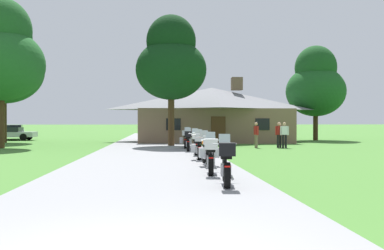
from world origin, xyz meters
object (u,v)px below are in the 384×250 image
at_px(tree_right_of_lodge, 316,84).
at_px(tree_left_near, 1,54).
at_px(motorcycle_silver_fifth_in_row, 196,143).
at_px(bystander_red_shirt_beside_signpost, 256,134).
at_px(motorcycle_blue_sixth_in_row, 188,141).
at_px(motorcycle_green_nearest_to_camera, 226,163).
at_px(bystander_white_shirt_by_tree, 284,134).
at_px(motorcycle_orange_third_in_row, 207,151).
at_px(tree_left_far, 4,61).
at_px(parked_white_suv_far_left, 13,131).
at_px(tree_by_lodge_front, 171,62).
at_px(bystander_red_shirt_near_lodge, 279,134).
at_px(motorcycle_yellow_fourth_in_row, 199,147).
at_px(parked_silver_sedan_far_left, 11,133).
at_px(motorcycle_green_second_in_row, 211,156).
at_px(motorcycle_yellow_farthest_in_row, 186,139).

bearing_deg(tree_right_of_lodge, tree_left_near, -157.37).
bearing_deg(motorcycle_silver_fifth_in_row, bystander_red_shirt_beside_signpost, 56.80).
relative_size(motorcycle_blue_sixth_in_row, tree_left_near, 0.22).
relative_size(motorcycle_green_nearest_to_camera, bystander_white_shirt_by_tree, 1.25).
xyz_separation_m(motorcycle_orange_third_in_row, tree_left_far, (-14.41, 20.06, 6.03)).
bearing_deg(parked_white_suv_far_left, tree_by_lodge_front, -55.47).
relative_size(bystander_red_shirt_near_lodge, bystander_red_shirt_beside_signpost, 1.00).
height_order(motorcycle_yellow_fourth_in_row, tree_left_far, tree_left_far).
xyz_separation_m(motorcycle_blue_sixth_in_row, bystander_white_shirt_by_tree, (6.43, 3.07, 0.31)).
xyz_separation_m(motorcycle_green_nearest_to_camera, motorcycle_silver_fifth_in_row, (0.09, 10.49, 0.00)).
bearing_deg(tree_left_far, tree_by_lodge_front, -25.15).
height_order(motorcycle_green_nearest_to_camera, motorcycle_silver_fifth_in_row, same).
bearing_deg(tree_right_of_lodge, parked_white_suv_far_left, 171.94).
bearing_deg(bystander_red_shirt_beside_signpost, bystander_white_shirt_by_tree, -109.80).
height_order(bystander_red_shirt_near_lodge, parked_silver_sedan_far_left, bystander_red_shirt_near_lodge).
distance_m(tree_right_of_lodge, tree_by_lodge_front, 16.22).
relative_size(motorcycle_green_second_in_row, tree_right_of_lodge, 0.24).
xyz_separation_m(motorcycle_silver_fifth_in_row, tree_by_lodge_front, (-1.01, 8.45, 5.24)).
relative_size(tree_right_of_lodge, tree_by_lodge_front, 0.96).
bearing_deg(tree_right_of_lodge, motorcycle_yellow_fourth_in_row, -122.05).
height_order(bystander_red_shirt_beside_signpost, parked_white_suv_far_left, bystander_red_shirt_beside_signpost).
relative_size(motorcycle_yellow_fourth_in_row, bystander_white_shirt_by_tree, 1.25).
bearing_deg(motorcycle_yellow_fourth_in_row, tree_by_lodge_front, 98.35).
distance_m(motorcycle_green_second_in_row, tree_by_lodge_front, 17.24).
relative_size(motorcycle_yellow_farthest_in_row, tree_by_lodge_front, 0.23).
xyz_separation_m(bystander_red_shirt_beside_signpost, parked_white_suv_far_left, (-20.34, 15.07, -0.15)).
bearing_deg(motorcycle_yellow_farthest_in_row, parked_white_suv_far_left, 141.16).
xyz_separation_m(motorcycle_yellow_farthest_in_row, parked_silver_sedan_far_left, (-15.14, 13.83, 0.03)).
bearing_deg(motorcycle_blue_sixth_in_row, tree_left_near, 163.58).
xyz_separation_m(tree_right_of_lodge, parked_white_suv_far_left, (-28.34, 4.01, -4.36)).
height_order(motorcycle_green_nearest_to_camera, motorcycle_blue_sixth_in_row, same).
bearing_deg(parked_silver_sedan_far_left, bystander_red_shirt_near_lodge, -122.02).
bearing_deg(tree_left_near, parked_silver_sedan_far_left, 105.46).
relative_size(motorcycle_blue_sixth_in_row, tree_by_lodge_front, 0.23).
height_order(motorcycle_blue_sixth_in_row, tree_right_of_lodge, tree_right_of_lodge).
height_order(motorcycle_green_second_in_row, tree_left_far, tree_left_far).
bearing_deg(bystander_red_shirt_near_lodge, parked_white_suv_far_left, -50.07).
xyz_separation_m(motorcycle_yellow_farthest_in_row, bystander_white_shirt_by_tree, (6.40, 0.61, 0.32)).
relative_size(motorcycle_blue_sixth_in_row, parked_white_suv_far_left, 0.42).
bearing_deg(tree_left_near, parked_white_suv_far_left, 105.22).
distance_m(motorcycle_yellow_fourth_in_row, motorcycle_blue_sixth_in_row, 5.53).
distance_m(motorcycle_yellow_farthest_in_row, tree_left_near, 13.16).
height_order(motorcycle_silver_fifth_in_row, parked_white_suv_far_left, parked_white_suv_far_left).
bearing_deg(tree_by_lodge_front, motorcycle_yellow_farthest_in_row, -74.68).
bearing_deg(motorcycle_yellow_fourth_in_row, bystander_red_shirt_near_lodge, 59.25).
height_order(motorcycle_green_nearest_to_camera, bystander_red_shirt_beside_signpost, bystander_red_shirt_beside_signpost).
bearing_deg(motorcycle_green_second_in_row, bystander_white_shirt_by_tree, 71.24).
xyz_separation_m(motorcycle_green_nearest_to_camera, parked_white_suv_far_left, (-15.78, 31.92, 0.16)).
distance_m(motorcycle_orange_third_in_row, parked_white_suv_far_left, 31.10).
distance_m(motorcycle_blue_sixth_in_row, motorcycle_yellow_farthest_in_row, 2.46).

